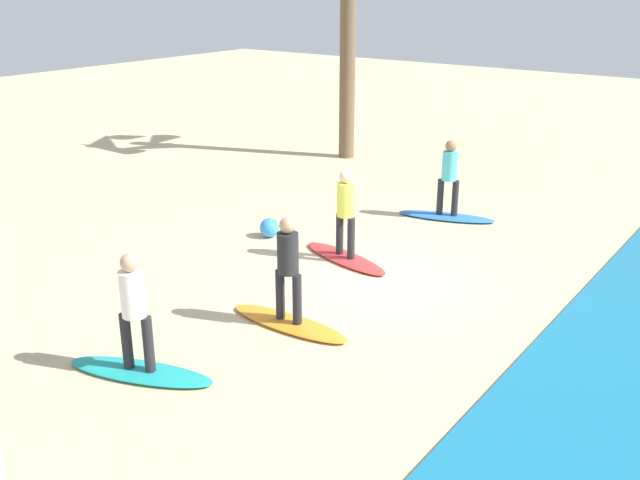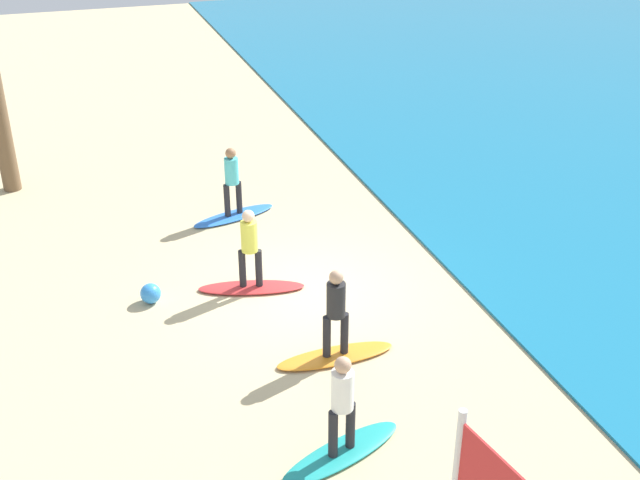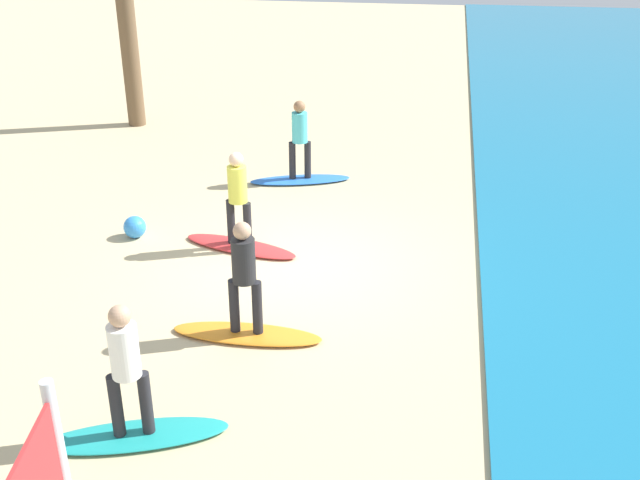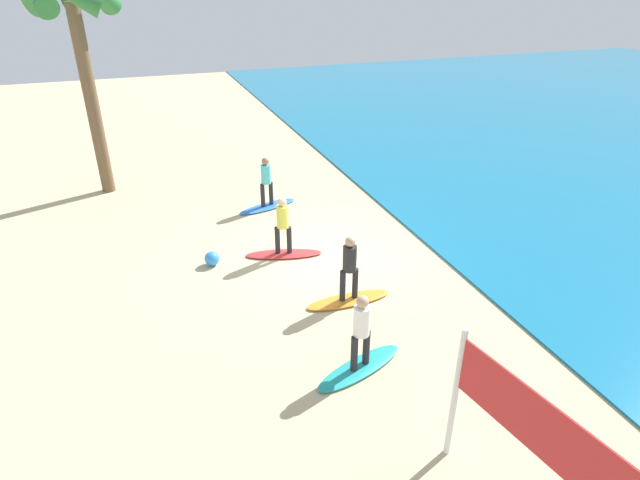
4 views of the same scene
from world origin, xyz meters
The scene contains 10 objects.
ground_plane centered at (0.00, 0.00, 0.00)m, with size 60.00×60.00×0.00m, color #CCB789.
surfboard_blue centered at (-3.79, -0.62, 0.04)m, with size 2.10×0.56×0.09m, color blue.
surfer_blue centered at (-3.79, -0.62, 1.04)m, with size 0.32×0.45×1.64m.
surfboard_red centered at (-0.47, -1.03, 0.04)m, with size 2.10×0.56×0.09m, color red.
surfer_red centered at (-0.47, -1.03, 1.04)m, with size 0.32×0.45×1.64m.
surfboard_orange centered at (2.23, -0.22, 0.04)m, with size 2.10×0.56×0.09m, color orange.
surfer_orange centered at (2.23, -0.22, 1.04)m, with size 0.32×0.46×1.64m.
surfboard_teal centered at (4.51, -0.94, 0.04)m, with size 2.10×0.56×0.09m, color teal.
surfer_teal centered at (4.51, -0.94, 1.04)m, with size 0.32×0.44×1.64m.
beach_ball centered at (-0.61, -2.98, 0.20)m, with size 0.39×0.39×0.39m, color #338CE5.
Camera 2 is at (12.73, -4.02, 8.08)m, focal length 44.42 mm.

